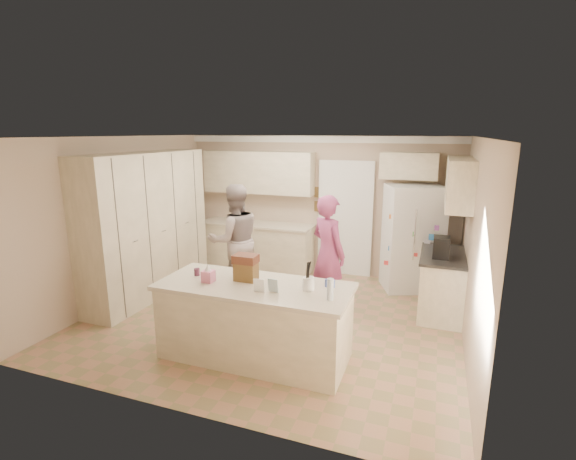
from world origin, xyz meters
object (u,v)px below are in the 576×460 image
(refrigerator, at_px, (412,238))
(dollhouse_body, at_px, (246,272))
(utensil_crock, at_px, (309,284))
(tissue_box, at_px, (208,276))
(coffee_maker, at_px, (441,247))
(island_base, at_px, (255,323))
(teen_girl, at_px, (328,253))
(teen_boy, at_px, (235,240))

(refrigerator, bearing_deg, dollhouse_body, -142.54)
(utensil_crock, bearing_deg, dollhouse_body, 176.42)
(utensil_crock, distance_m, dollhouse_body, 0.80)
(tissue_box, bearing_deg, coffee_maker, 37.57)
(refrigerator, relative_size, utensil_crock, 12.00)
(refrigerator, bearing_deg, island_base, -139.50)
(refrigerator, bearing_deg, teen_girl, -152.09)
(teen_boy, bearing_deg, utensil_crock, 94.89)
(island_base, xyz_separation_m, tissue_box, (-0.55, -0.10, 0.56))
(island_base, height_order, tissue_box, tissue_box)
(island_base, xyz_separation_m, dollhouse_body, (-0.15, 0.10, 0.60))
(utensil_crock, bearing_deg, teen_boy, 136.37)
(tissue_box, xyz_separation_m, teen_girl, (1.01, 1.77, -0.11))
(island_base, distance_m, tissue_box, 0.79)
(tissue_box, relative_size, teen_boy, 0.08)
(coffee_maker, bearing_deg, tissue_box, -142.43)
(tissue_box, xyz_separation_m, teen_boy, (-0.59, 1.86, -0.07))
(refrigerator, height_order, tissue_box, refrigerator)
(coffee_maker, relative_size, dollhouse_body, 1.15)
(teen_girl, bearing_deg, utensil_crock, 130.85)
(coffee_maker, bearing_deg, teen_boy, -177.44)
(refrigerator, relative_size, teen_girl, 1.01)
(utensil_crock, relative_size, tissue_box, 1.07)
(island_base, distance_m, dollhouse_body, 0.62)
(island_base, xyz_separation_m, teen_boy, (-1.14, 1.76, 0.49))
(teen_boy, bearing_deg, coffee_maker, 141.08)
(island_base, relative_size, utensil_crock, 14.67)
(coffee_maker, relative_size, tissue_box, 2.14)
(refrigerator, xyz_separation_m, coffee_maker, (0.45, -1.09, 0.17))
(refrigerator, xyz_separation_m, tissue_box, (-2.15, -3.09, 0.10))
(tissue_box, relative_size, teen_girl, 0.08)
(teen_boy, bearing_deg, island_base, 81.51)
(dollhouse_body, height_order, teen_girl, teen_girl)
(tissue_box, bearing_deg, teen_boy, 107.65)
(island_base, distance_m, teen_girl, 1.79)
(teen_girl, bearing_deg, coffee_maker, -137.60)
(coffee_maker, height_order, tissue_box, coffee_maker)
(utensil_crock, bearing_deg, island_base, -175.60)
(coffee_maker, relative_size, island_base, 0.14)
(coffee_maker, xyz_separation_m, teen_boy, (-3.19, -0.14, -0.14))
(island_base, relative_size, teen_girl, 1.24)
(teen_boy, bearing_deg, teen_girl, 135.46)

